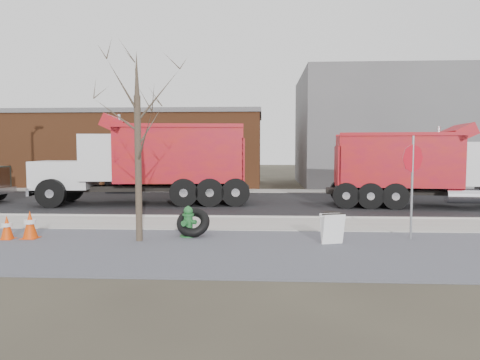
# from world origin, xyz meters

# --- Properties ---
(ground) EXTENTS (120.00, 120.00, 0.00)m
(ground) POSITION_xyz_m (0.00, 0.00, 0.00)
(ground) COLOR #383328
(ground) RESTS_ON ground
(gravel_verge) EXTENTS (60.00, 5.00, 0.03)m
(gravel_verge) POSITION_xyz_m (0.00, -3.50, 0.01)
(gravel_verge) COLOR slate
(gravel_verge) RESTS_ON ground
(sidewalk) EXTENTS (60.00, 2.50, 0.06)m
(sidewalk) POSITION_xyz_m (0.00, 0.25, 0.03)
(sidewalk) COLOR #9E9B93
(sidewalk) RESTS_ON ground
(curb) EXTENTS (60.00, 0.15, 0.11)m
(curb) POSITION_xyz_m (0.00, 1.55, 0.06)
(curb) COLOR #9E9B93
(curb) RESTS_ON ground
(road) EXTENTS (60.00, 9.40, 0.02)m
(road) POSITION_xyz_m (0.00, 6.30, 0.01)
(road) COLOR black
(road) RESTS_ON ground
(far_sidewalk) EXTENTS (60.00, 2.00, 0.06)m
(far_sidewalk) POSITION_xyz_m (0.00, 12.00, 0.03)
(far_sidewalk) COLOR #9E9B93
(far_sidewalk) RESTS_ON ground
(building_grey) EXTENTS (12.00, 10.00, 8.00)m
(building_grey) POSITION_xyz_m (9.00, 18.00, 4.00)
(building_grey) COLOR slate
(building_grey) RESTS_ON ground
(building_brick) EXTENTS (20.20, 8.20, 5.30)m
(building_brick) POSITION_xyz_m (-10.00, 17.00, 2.65)
(building_brick) COLOR brown
(building_brick) RESTS_ON ground
(bare_tree) EXTENTS (3.20, 3.20, 5.20)m
(bare_tree) POSITION_xyz_m (-3.20, -2.60, 3.30)
(bare_tree) COLOR #382D23
(bare_tree) RESTS_ON ground
(fire_hydrant) EXTENTS (0.52, 0.51, 0.92)m
(fire_hydrant) POSITION_xyz_m (-1.95, -1.95, 0.42)
(fire_hydrant) COLOR #27682D
(fire_hydrant) RESTS_ON ground
(truck_tire) EXTENTS (1.00, 0.88, 0.91)m
(truck_tire) POSITION_xyz_m (-1.82, -1.87, 0.43)
(truck_tire) COLOR black
(truck_tire) RESTS_ON ground
(stop_sign) EXTENTS (0.70, 0.42, 2.93)m
(stop_sign) POSITION_xyz_m (4.38, -1.95, 1.99)
(stop_sign) COLOR gray
(stop_sign) RESTS_ON ground
(sandwich_board) EXTENTS (0.67, 0.52, 0.82)m
(sandwich_board) POSITION_xyz_m (2.06, -2.71, 0.44)
(sandwich_board) COLOR white
(sandwich_board) RESTS_ON ground
(traffic_cone_near) EXTENTS (0.43, 0.43, 0.82)m
(traffic_cone_near) POSITION_xyz_m (-6.39, -2.44, 0.41)
(traffic_cone_near) COLOR #DD3F06
(traffic_cone_near) RESTS_ON ground
(traffic_cone_far) EXTENTS (0.36, 0.36, 0.70)m
(traffic_cone_far) POSITION_xyz_m (-6.99, -2.56, 0.35)
(traffic_cone_far) COLOR #DD3F06
(traffic_cone_far) RESTS_ON ground
(dump_truck_red_a) EXTENTS (9.04, 3.26, 3.61)m
(dump_truck_red_a) POSITION_xyz_m (7.28, 5.17, 1.84)
(dump_truck_red_a) COLOR black
(dump_truck_red_a) RESTS_ON ground
(dump_truck_red_b) EXTENTS (9.90, 3.77, 4.07)m
(dump_truck_red_b) POSITION_xyz_m (-4.97, 5.63, 2.07)
(dump_truck_red_b) COLOR black
(dump_truck_red_b) RESTS_ON ground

